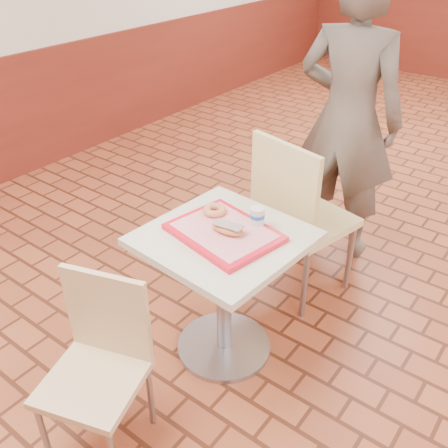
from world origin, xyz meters
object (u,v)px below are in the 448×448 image
Objects in this scene: chair_main_back at (297,212)px; ring_donut at (214,210)px; chair_main_front at (99,358)px; customer at (348,119)px; paper_cup at (257,216)px; serving_tray at (224,232)px; main_table at (224,276)px; long_john_donut at (228,229)px.

ring_donut is at bearing 86.44° from chair_main_back.
chair_main_back reaches higher than ring_donut.
chair_main_back reaches higher than chair_main_front.
paper_cup is at bearing 89.54° from customer.
serving_tray is 0.17m from paper_cup.
customer is at bearing 90.29° from serving_tray.
main_table is 0.90× the size of chair_main_front.
long_john_donut is (0.03, -0.01, 0.29)m from main_table.
customer is 21.32× the size of paper_cup.
long_john_donut reaches higher than main_table.
long_john_donut is at bearing -113.61° from paper_cup.
chair_main_front reaches higher than ring_donut.
customer reaches higher than chair_main_front.
serving_tray is 2.88× the size of long_john_donut.
long_john_donut is 0.16m from paper_cup.
chair_main_front is at bearing -98.38° from serving_tray.
customer is at bearing 90.29° from main_table.
long_john_donut is at bearing -20.67° from serving_tray.
ring_donut is at bearing 78.69° from customer.
main_table is at bearing -124.78° from paper_cup.
serving_tray is at bearing 84.82° from customer.
chair_main_front is at bearing -100.88° from long_john_donut.
ring_donut is 0.69× the size of long_john_donut.
main_table is 0.32m from ring_donut.
customer is at bearing 68.86° from chair_main_front.
chair_main_back is 0.65m from serving_tray.
main_table is 4.43× the size of long_john_donut.
chair_main_front is 7.14× the size of ring_donut.
serving_tray is at bearing 90.00° from main_table.
customer is (0.10, 1.94, 0.46)m from chair_main_front.
chair_main_front is (-0.10, -0.69, -0.04)m from main_table.
customer reaches higher than main_table.
main_table is at bearing -35.28° from ring_donut.
paper_cup is at bearing 109.55° from chair_main_back.
ring_donut is at bearing 73.35° from chair_main_front.
chair_main_front reaches higher than serving_tray.
chair_main_front is 0.80× the size of chair_main_back.
main_table is 0.29m from long_john_donut.
chair_main_back reaches higher than long_john_donut.
ring_donut is 1.33× the size of paper_cup.
serving_tray is at bearing -124.78° from paper_cup.
main_table is 0.72× the size of chair_main_back.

